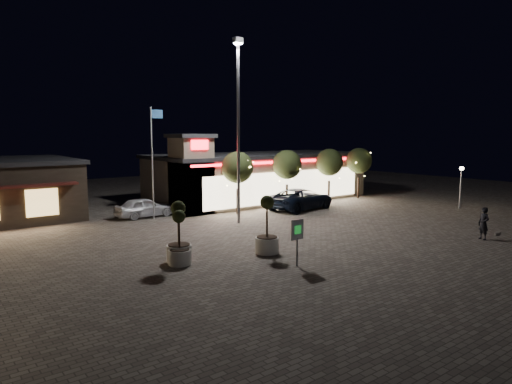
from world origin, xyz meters
TOP-DOWN VIEW (x-y plane):
  - ground at (0.00, 0.00)m, footprint 90.00×90.00m
  - retail_building at (9.51, 15.82)m, footprint 20.40×8.40m
  - floodlight_pole at (2.00, 8.00)m, footprint 0.60×0.40m
  - flagpole at (-1.90, 13.00)m, footprint 0.95×0.10m
  - lamp_post_east at (20.00, 2.00)m, footprint 0.36×0.36m
  - string_tree_a at (4.00, 11.00)m, footprint 2.42×2.42m
  - string_tree_b at (9.00, 11.00)m, footprint 2.42×2.42m
  - string_tree_c at (14.00, 11.00)m, footprint 2.42×2.42m
  - string_tree_d at (18.00, 11.00)m, footprint 2.42×2.42m
  - pickup_truck at (9.31, 9.61)m, footprint 6.53×3.80m
  - white_sedan at (-2.24, 14.00)m, footprint 4.32×1.78m
  - pedestrian at (10.49, -4.65)m, footprint 0.64×0.80m
  - dog at (11.62, -4.99)m, footprint 0.46×0.26m
  - planter_left at (-5.77, 1.96)m, footprint 1.21×1.21m
  - planter_mid at (-5.99, 1.49)m, footprint 1.06×1.06m
  - planter_right at (-1.40, 0.64)m, footprint 1.22×1.22m
  - valet_sign at (-1.75, -2.04)m, footprint 0.73×0.10m

SIDE VIEW (x-z plane):
  - ground at x=0.00m, z-range 0.00..0.00m
  - dog at x=11.62m, z-range 0.12..0.37m
  - white_sedan at x=-2.24m, z-range 0.00..1.46m
  - planter_mid at x=-5.99m, z-range -0.50..2.12m
  - pickup_truck at x=9.31m, z-range 0.00..1.71m
  - planter_left at x=-5.77m, z-range -0.57..2.40m
  - planter_right at x=-1.40m, z-range -0.58..2.43m
  - pedestrian at x=10.49m, z-range 0.00..1.90m
  - valet_sign at x=-1.75m, z-range 0.44..2.64m
  - retail_building at x=9.51m, z-range -0.84..5.26m
  - lamp_post_east at x=20.00m, z-range 0.72..4.20m
  - string_tree_a at x=4.00m, z-range 1.17..5.95m
  - string_tree_b at x=9.00m, z-range 1.17..5.95m
  - string_tree_c at x=14.00m, z-range 1.17..5.95m
  - string_tree_d at x=18.00m, z-range 1.17..5.95m
  - flagpole at x=-1.90m, z-range 0.74..8.74m
  - floodlight_pole at x=2.00m, z-range 0.83..13.21m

